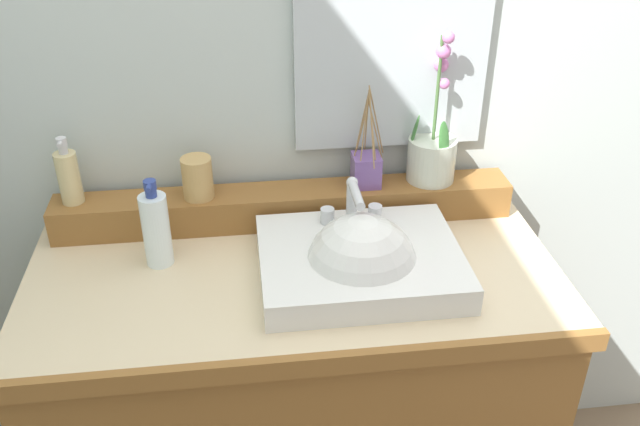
{
  "coord_description": "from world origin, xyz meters",
  "views": [
    {
      "loc": [
        -0.1,
        -1.24,
        1.74
      ],
      "look_at": [
        0.06,
        -0.01,
        1.01
      ],
      "focal_mm": 38.59,
      "sensor_mm": 36.0,
      "label": 1
    }
  ],
  "objects_px": {
    "tumbler_cup": "(197,178)",
    "potted_plant": "(432,150)",
    "reed_diffuser": "(366,169)",
    "sink_basin": "(361,266)",
    "soap_dispenser": "(69,176)",
    "lotion_bottle": "(156,228)"
  },
  "relations": [
    {
      "from": "tumbler_cup",
      "to": "potted_plant",
      "type": "bearing_deg",
      "value": 2.2
    },
    {
      "from": "tumbler_cup",
      "to": "reed_diffuser",
      "type": "relative_size",
      "value": 0.4
    },
    {
      "from": "sink_basin",
      "to": "reed_diffuser",
      "type": "bearing_deg",
      "value": 77.72
    },
    {
      "from": "tumbler_cup",
      "to": "soap_dispenser",
      "type": "bearing_deg",
      "value": 177.21
    },
    {
      "from": "sink_basin",
      "to": "soap_dispenser",
      "type": "relative_size",
      "value": 2.66
    },
    {
      "from": "lotion_bottle",
      "to": "sink_basin",
      "type": "bearing_deg",
      "value": -14.08
    },
    {
      "from": "sink_basin",
      "to": "tumbler_cup",
      "type": "xyz_separation_m",
      "value": [
        -0.35,
        0.25,
        0.11
      ]
    },
    {
      "from": "soap_dispenser",
      "to": "reed_diffuser",
      "type": "bearing_deg",
      "value": -0.2
    },
    {
      "from": "tumbler_cup",
      "to": "lotion_bottle",
      "type": "distance_m",
      "value": 0.17
    },
    {
      "from": "soap_dispenser",
      "to": "reed_diffuser",
      "type": "xyz_separation_m",
      "value": [
        0.69,
        -0.0,
        -0.02
      ]
    },
    {
      "from": "reed_diffuser",
      "to": "lotion_bottle",
      "type": "xyz_separation_m",
      "value": [
        -0.49,
        -0.15,
        -0.04
      ]
    },
    {
      "from": "reed_diffuser",
      "to": "lotion_bottle",
      "type": "height_order",
      "value": "reed_diffuser"
    },
    {
      "from": "potted_plant",
      "to": "tumbler_cup",
      "type": "xyz_separation_m",
      "value": [
        -0.57,
        -0.02,
        -0.03
      ]
    },
    {
      "from": "sink_basin",
      "to": "lotion_bottle",
      "type": "relative_size",
      "value": 2.09
    },
    {
      "from": "reed_diffuser",
      "to": "soap_dispenser",
      "type": "bearing_deg",
      "value": 179.8
    },
    {
      "from": "soap_dispenser",
      "to": "tumbler_cup",
      "type": "height_order",
      "value": "soap_dispenser"
    },
    {
      "from": "tumbler_cup",
      "to": "lotion_bottle",
      "type": "height_order",
      "value": "lotion_bottle"
    },
    {
      "from": "sink_basin",
      "to": "tumbler_cup",
      "type": "bearing_deg",
      "value": 144.44
    },
    {
      "from": "potted_plant",
      "to": "sink_basin",
      "type": "bearing_deg",
      "value": -129.28
    },
    {
      "from": "soap_dispenser",
      "to": "lotion_bottle",
      "type": "xyz_separation_m",
      "value": [
        0.2,
        -0.15,
        -0.06
      ]
    },
    {
      "from": "tumbler_cup",
      "to": "reed_diffuser",
      "type": "distance_m",
      "value": 0.4
    },
    {
      "from": "potted_plant",
      "to": "soap_dispenser",
      "type": "relative_size",
      "value": 2.29
    }
  ]
}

